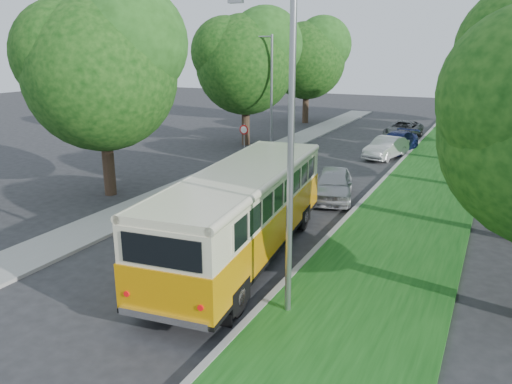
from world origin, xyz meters
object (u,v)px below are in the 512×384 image
at_px(lamppost_near, 287,150).
at_px(vintage_bus, 243,215).
at_px(lamppost_far, 270,90).
at_px(car_white, 386,148).
at_px(car_blue, 397,142).
at_px(car_grey, 403,130).
at_px(car_silver, 333,184).

relative_size(lamppost_near, vintage_bus, 0.77).
relative_size(lamppost_far, car_white, 1.87).
xyz_separation_m(lamppost_far, car_white, (7.18, 1.89, -3.45)).
distance_m(vintage_bus, car_blue, 20.16).
relative_size(lamppost_near, car_grey, 1.71).
relative_size(lamppost_near, car_white, 1.99).
height_order(lamppost_far, vintage_bus, lamppost_far).
bearing_deg(lamppost_far, car_white, 14.77).
distance_m(lamppost_far, car_blue, 9.17).
relative_size(car_silver, car_blue, 0.94).
bearing_deg(lamppost_far, car_silver, -49.52).
bearing_deg(car_blue, car_grey, 106.54).
bearing_deg(lamppost_near, car_grey, 94.25).
height_order(vintage_bus, car_grey, vintage_bus).
relative_size(lamppost_near, lamppost_far, 1.07).
xyz_separation_m(lamppost_near, lamppost_far, (-8.91, 18.50, -0.25)).
bearing_deg(lamppost_near, car_white, 94.83).
xyz_separation_m(car_silver, car_grey, (-0.09, 17.80, -0.07)).
relative_size(lamppost_near, car_silver, 1.90).
bearing_deg(car_blue, car_silver, -81.51).
bearing_deg(car_silver, lamppost_near, -93.92).
relative_size(vintage_bus, car_white, 2.57).
height_order(lamppost_near, lamppost_far, lamppost_near).
bearing_deg(car_grey, car_blue, -79.52).
xyz_separation_m(lamppost_far, car_grey, (6.81, 9.72, -3.46)).
relative_size(car_white, car_blue, 0.89).
bearing_deg(lamppost_far, car_blue, 29.68).
height_order(lamppost_near, car_silver, lamppost_near).
height_order(car_blue, car_grey, car_blue).
distance_m(vintage_bus, car_silver, 7.90).
bearing_deg(car_silver, car_white, 73.57).
relative_size(car_white, car_grey, 0.86).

